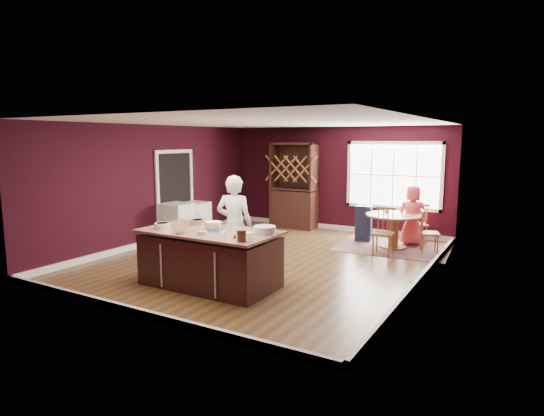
{
  "coord_description": "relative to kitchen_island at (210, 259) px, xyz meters",
  "views": [
    {
      "loc": [
        4.5,
        -7.62,
        2.37
      ],
      "look_at": [
        0.11,
        -0.06,
        1.05
      ],
      "focal_mm": 30.0,
      "sensor_mm": 36.0,
      "label": 1
    }
  ],
  "objects": [
    {
      "name": "room_shell",
      "position": [
        -0.02,
        1.92,
        0.91
      ],
      "size": [
        7.0,
        7.0,
        7.0
      ],
      "color": "brown",
      "rests_on": "ground"
    },
    {
      "name": "window",
      "position": [
        1.48,
        5.39,
        1.06
      ],
      "size": [
        2.36,
        0.1,
        1.66
      ],
      "primitive_type": null,
      "color": "white",
      "rests_on": "room_shell"
    },
    {
      "name": "doorway",
      "position": [
        -2.99,
        2.52,
        0.59
      ],
      "size": [
        0.08,
        1.26,
        2.13
      ],
      "primitive_type": null,
      "color": "white",
      "rests_on": "room_shell"
    },
    {
      "name": "kitchen_island",
      "position": [
        0.0,
        0.0,
        0.0
      ],
      "size": [
        2.24,
        1.17,
        0.92
      ],
      "color": "black",
      "rests_on": "ground"
    },
    {
      "name": "dining_table",
      "position": [
        1.88,
        4.12,
        0.1
      ],
      "size": [
        1.23,
        1.23,
        0.75
      ],
      "color": "olive",
      "rests_on": "ground"
    },
    {
      "name": "baker",
      "position": [
        -0.04,
        0.76,
        0.44
      ],
      "size": [
        0.74,
        0.59,
        1.76
      ],
      "primitive_type": "imported",
      "rotation": [
        0.0,
        0.0,
        3.43
      ],
      "color": "white",
      "rests_on": "ground"
    },
    {
      "name": "layer_cake",
      "position": [
        0.06,
        0.03,
        0.55
      ],
      "size": [
        0.36,
        0.36,
        0.15
      ],
      "primitive_type": null,
      "color": "white",
      "rests_on": "kitchen_island"
    },
    {
      "name": "bowl_blue",
      "position": [
        -0.75,
        -0.27,
        0.53
      ],
      "size": [
        0.25,
        0.25,
        0.1
      ],
      "primitive_type": "cylinder",
      "color": "silver",
      "rests_on": "kitchen_island"
    },
    {
      "name": "bowl_yellow",
      "position": [
        -0.5,
        0.31,
        0.52
      ],
      "size": [
        0.23,
        0.23,
        0.09
      ],
      "primitive_type": "cylinder",
      "color": "#998251",
      "rests_on": "kitchen_island"
    },
    {
      "name": "bowl_pink",
      "position": [
        -0.25,
        -0.42,
        0.51
      ],
      "size": [
        0.16,
        0.16,
        0.06
      ],
      "primitive_type": "cylinder",
      "color": "white",
      "rests_on": "kitchen_island"
    },
    {
      "name": "bowl_olive",
      "position": [
        0.11,
        -0.31,
        0.51
      ],
      "size": [
        0.15,
        0.15,
        0.06
      ],
      "primitive_type": "cylinder",
      "color": "beige",
      "rests_on": "kitchen_island"
    },
    {
      "name": "drinking_glass",
      "position": [
        0.4,
        0.01,
        0.55
      ],
      "size": [
        0.07,
        0.07,
        0.14
      ],
      "primitive_type": "cylinder",
      "color": "silver",
      "rests_on": "kitchen_island"
    },
    {
      "name": "dinner_plate",
      "position": [
        0.65,
        0.1,
        0.49
      ],
      "size": [
        0.25,
        0.25,
        0.02
      ],
      "primitive_type": "cylinder",
      "color": "beige",
      "rests_on": "kitchen_island"
    },
    {
      "name": "white_tub",
      "position": [
        0.9,
        0.23,
        0.54
      ],
      "size": [
        0.35,
        0.35,
        0.12
      ],
      "primitive_type": "cylinder",
      "color": "silver",
      "rests_on": "kitchen_island"
    },
    {
      "name": "stoneware_crock",
      "position": [
        0.9,
        -0.4,
        0.57
      ],
      "size": [
        0.14,
        0.14,
        0.17
      ],
      "primitive_type": "cylinder",
      "color": "#4A291C",
      "rests_on": "kitchen_island"
    },
    {
      "name": "toy_figurine",
      "position": [
        0.68,
        -0.27,
        0.52
      ],
      "size": [
        0.04,
        0.04,
        0.07
      ],
      "primitive_type": null,
      "color": "yellow",
      "rests_on": "kitchen_island"
    },
    {
      "name": "rug",
      "position": [
        1.88,
        4.12,
        -0.43
      ],
      "size": [
        2.46,
        1.96,
        0.01
      ],
      "primitive_type": "cube",
      "rotation": [
        0.0,
        0.0,
        0.06
      ],
      "color": "brown",
      "rests_on": "ground"
    },
    {
      "name": "chair_east",
      "position": [
        2.65,
        4.06,
        0.02
      ],
      "size": [
        0.47,
        0.49,
        0.92
      ],
      "primitive_type": null,
      "rotation": [
        0.0,
        0.0,
        1.9
      ],
      "color": "brown",
      "rests_on": "ground"
    },
    {
      "name": "chair_south",
      "position": [
        1.85,
        3.38,
        0.06
      ],
      "size": [
        0.44,
        0.43,
        1.0
      ],
      "primitive_type": null,
      "rotation": [
        0.0,
        0.0,
        0.06
      ],
      "color": "brown",
      "rests_on": "ground"
    },
    {
      "name": "chair_north",
      "position": [
        2.22,
        4.89,
        0.03
      ],
      "size": [
        0.53,
        0.53,
        0.94
      ],
      "primitive_type": null,
      "rotation": [
        0.0,
        0.0,
        3.69
      ],
      "color": "brown",
      "rests_on": "ground"
    },
    {
      "name": "seated_woman",
      "position": [
        2.15,
        4.62,
        0.24
      ],
      "size": [
        0.77,
        0.63,
        1.36
      ],
      "primitive_type": "imported",
      "rotation": [
        0.0,
        0.0,
        3.48
      ],
      "color": "#EA505D",
      "rests_on": "ground"
    },
    {
      "name": "high_chair",
      "position": [
        1.07,
        4.47,
        0.0
      ],
      "size": [
        0.41,
        0.41,
        0.88
      ],
      "primitive_type": null,
      "rotation": [
        0.0,
        0.0,
        0.17
      ],
      "color": "#1E263E",
      "rests_on": "ground"
    },
    {
      "name": "toddler",
      "position": [
        1.13,
        4.47,
        0.37
      ],
      "size": [
        0.18,
        0.14,
        0.26
      ],
      "primitive_type": null,
      "color": "#8CA5BF",
      "rests_on": "high_chair"
    },
    {
      "name": "table_plate",
      "position": [
        2.13,
        4.05,
        0.32
      ],
      "size": [
        0.19,
        0.19,
        0.01
      ],
      "primitive_type": "cylinder",
      "color": "beige",
      "rests_on": "dining_table"
    },
    {
      "name": "table_cup",
      "position": [
        1.67,
        4.25,
        0.36
      ],
      "size": [
        0.14,
        0.14,
        0.09
      ],
      "primitive_type": "imported",
      "rotation": [
        0.0,
        0.0,
        0.17
      ],
      "color": "silver",
      "rests_on": "dining_table"
    },
    {
      "name": "hutch",
      "position": [
        -1.13,
        5.14,
        0.71
      ],
      "size": [
        1.25,
        0.52,
        2.29
      ],
      "primitive_type": "cube",
      "color": "#3D2110",
      "rests_on": "ground"
    },
    {
      "name": "washer",
      "position": [
        -2.66,
        2.2,
        0.02
      ],
      "size": [
        0.63,
        0.61,
        0.91
      ],
      "primitive_type": "cube",
      "color": "silver",
      "rests_on": "ground"
    },
    {
      "name": "dryer",
      "position": [
        -2.66,
        2.84,
        -0.01
      ],
      "size": [
        0.59,
        0.57,
        0.86
      ],
      "primitive_type": "cube",
      "color": "white",
      "rests_on": "ground"
    }
  ]
}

